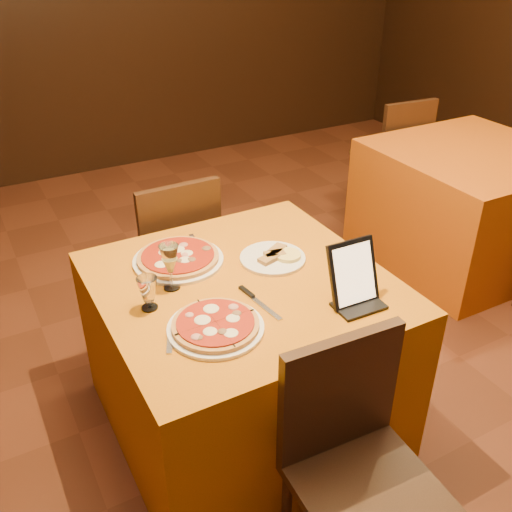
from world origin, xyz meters
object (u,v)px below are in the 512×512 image
main_table (243,355)px  pizza_near (216,326)px  tablet (353,273)px  water_glass (148,293)px  pizza_far (178,259)px  chair_side_far (388,156)px  chair_main_near (367,489)px  chair_main_far (170,252)px  side_table (466,206)px  wine_glass (170,267)px

main_table → pizza_near: bearing=-134.2°
tablet → water_glass: bearing=156.9°
pizza_far → water_glass: bearing=-130.0°
chair_side_far → tablet: 2.42m
water_glass → tablet: size_ratio=0.53×
chair_main_near → chair_main_far: size_ratio=1.00×
main_table → pizza_near: size_ratio=3.26×
pizza_near → tablet: 0.53m
chair_main_near → chair_main_far: bearing=93.0°
pizza_near → pizza_far: 0.49m
chair_main_far → chair_side_far: same height
chair_side_far → tablet: bearing=50.8°
chair_side_far → side_table: bearing=95.0°
chair_side_far → wine_glass: size_ratio=4.79×
chair_main_near → chair_side_far: size_ratio=1.00×
side_table → chair_main_near: bearing=-143.6°
main_table → pizza_near: 0.51m
main_table → pizza_far: 0.50m
chair_side_far → water_glass: bearing=35.9°
pizza_near → tablet: bearing=-8.9°
pizza_near → pizza_far: (0.06, 0.49, 0.00)m
chair_side_far → pizza_far: size_ratio=2.42×
chair_main_near → pizza_far: bearing=101.6°
main_table → pizza_far: bearing=122.7°
chair_main_near → wine_glass: 1.03m
chair_main_far → water_glass: size_ratio=7.00×
side_table → pizza_far: (-2.12, -0.36, 0.39)m
chair_main_near → tablet: 0.72m
chair_main_far → wine_glass: (-0.26, -0.75, 0.39)m
water_glass → chair_main_near: bearing=-65.3°
side_table → water_glass: size_ratio=8.46×
pizza_far → wine_glass: size_ratio=1.98×
pizza_near → main_table: bearing=45.8°
chair_main_near → pizza_near: chair_main_near is taller
chair_main_far → chair_side_far: bearing=-164.6°
wine_glass → pizza_near: bearing=-83.5°
pizza_near → wine_glass: size_ratio=1.78×
chair_side_far → water_glass: chair_side_far is taller
main_table → side_table: 2.05m
wine_glass → water_glass: 0.15m
main_table → wine_glass: bearing=161.4°
chair_main_near → chair_side_far: (1.96, 2.23, 0.00)m
pizza_far → water_glass: water_glass is taller
side_table → pizza_near: bearing=-158.9°
chair_main_far → pizza_far: size_ratio=2.42×
pizza_far → wine_glass: bearing=-119.2°
pizza_near → water_glass: (-0.16, 0.23, 0.05)m
main_table → pizza_near: (-0.22, -0.23, 0.39)m
pizza_near → chair_main_near: bearing=-69.5°
wine_glass → chair_side_far: bearing=30.7°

